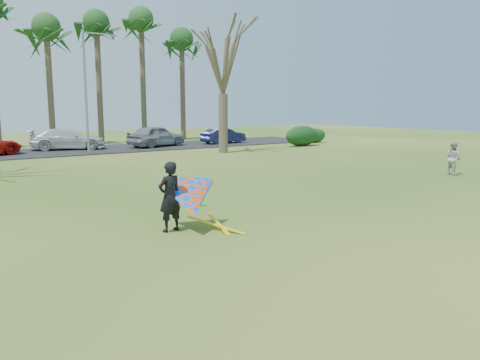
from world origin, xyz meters
TOP-DOWN VIEW (x-y plane):
  - ground at (0.00, 0.00)m, footprint 100.00×100.00m
  - parking_strip at (0.00, 25.00)m, footprint 46.00×7.00m
  - palm_6 at (2.00, 31.00)m, footprint 4.84×4.84m
  - palm_7 at (6.00, 31.00)m, footprint 4.84×4.84m
  - palm_8 at (10.00, 31.00)m, footprint 4.84×4.84m
  - palm_9 at (14.00, 31.00)m, footprint 4.84×4.84m
  - bare_tree_right at (10.00, 18.00)m, footprint 6.27×6.27m
  - streetlight at (2.16, 22.00)m, footprint 2.28×0.18m
  - hedge_near at (18.11, 18.83)m, footprint 3.23×1.46m
  - hedge_far at (21.40, 20.69)m, footprint 2.24×1.05m
  - car_3 at (1.78, 25.95)m, footprint 5.60×3.63m
  - car_4 at (8.10, 24.54)m, footprint 5.13×3.18m
  - car_5 at (14.07, 24.14)m, footprint 4.00×1.60m
  - pedestrian_a at (12.95, 3.05)m, footprint 0.76×0.89m
  - kite_flyer at (-1.95, 1.59)m, footprint 2.13×2.39m

SIDE VIEW (x-z plane):
  - ground at x=0.00m, z-range 0.00..0.00m
  - parking_strip at x=0.00m, z-range 0.00..0.06m
  - hedge_far at x=21.40m, z-range 0.00..1.24m
  - car_5 at x=14.07m, z-range 0.06..1.35m
  - pedestrian_a at x=12.95m, z-range 0.00..1.57m
  - hedge_near at x=18.11m, z-range 0.00..1.61m
  - car_3 at x=1.78m, z-range 0.06..1.57m
  - kite_flyer at x=-1.95m, z-range -0.15..1.86m
  - car_4 at x=8.10m, z-range 0.06..1.69m
  - streetlight at x=2.16m, z-range 0.46..8.46m
  - bare_tree_right at x=10.00m, z-range 1.96..11.17m
  - palm_6 at x=2.00m, z-range 3.75..14.59m
  - palm_9 at x=14.00m, z-range 3.75..14.59m
  - palm_7 at x=6.00m, z-range 4.08..15.62m
  - palm_8 at x=10.00m, z-range 4.40..16.64m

